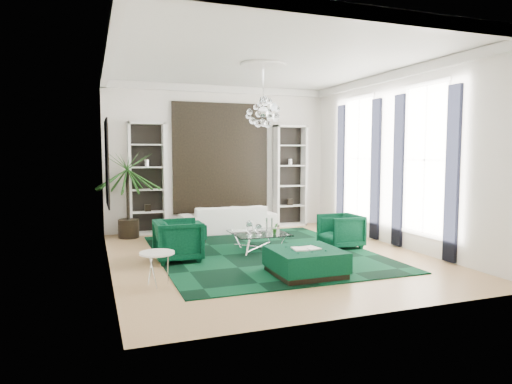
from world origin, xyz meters
name	(u,v)px	position (x,y,z in m)	size (l,w,h in m)	color
floor	(268,256)	(0.00, 0.00, -0.01)	(6.00, 7.00, 0.02)	tan
ceiling	(269,60)	(0.00, 0.00, 3.81)	(6.00, 7.00, 0.02)	white
wall_back	(220,158)	(0.00, 3.51, 1.90)	(6.00, 0.02, 3.80)	white
wall_front	(374,165)	(0.00, -3.51, 1.90)	(6.00, 0.02, 3.80)	white
wall_left	(106,161)	(-3.01, 0.00, 1.90)	(0.02, 7.00, 3.80)	white
wall_right	(397,159)	(3.01, 0.00, 1.90)	(0.02, 7.00, 3.80)	white
crown_molding	(269,66)	(0.00, 0.00, 3.70)	(6.00, 7.00, 0.18)	white
ceiling_medallion	(263,65)	(0.00, 0.30, 3.77)	(0.90, 0.90, 0.05)	white
tapestry	(221,158)	(0.00, 3.46, 1.90)	(2.50, 0.06, 2.80)	black
shelving_left	(147,178)	(-1.95, 3.31, 1.40)	(0.90, 0.38, 2.80)	white
shelving_right	(290,176)	(1.95, 3.31, 1.40)	(0.90, 0.38, 2.80)	white
painting	(108,163)	(-2.97, 0.60, 1.85)	(0.04, 1.30, 1.60)	black
window_near	(425,160)	(2.99, -0.90, 1.90)	(0.03, 1.10, 2.90)	white
curtain_near_a	(452,174)	(2.96, -1.68, 1.65)	(0.07, 0.30, 3.25)	black
curtain_near_b	(398,171)	(2.96, -0.12, 1.65)	(0.07, 0.30, 3.25)	black
window_far	(358,158)	(2.99, 1.50, 1.90)	(0.03, 1.10, 2.90)	white
curtain_far_a	(375,170)	(2.96, 0.72, 1.65)	(0.07, 0.30, 3.25)	black
curtain_far_b	(341,168)	(2.96, 2.28, 1.65)	(0.07, 0.30, 3.25)	black
rug	(263,252)	(0.00, 0.30, 0.01)	(4.20, 5.00, 0.02)	black
sofa	(228,219)	(0.00, 2.85, 0.35)	(2.38, 0.93, 0.70)	white
armchair_left	(178,240)	(-1.75, 0.20, 0.39)	(0.84, 0.87, 0.79)	black
armchair_right	(341,231)	(1.75, 0.20, 0.36)	(0.78, 0.80, 0.73)	black
coffee_table	(259,241)	(0.00, 0.55, 0.19)	(1.10, 1.10, 0.38)	white
ottoman_side	(182,233)	(-1.35, 2.00, 0.21)	(0.96, 0.96, 0.43)	black
ottoman_front	(305,262)	(0.05, -1.55, 0.22)	(1.12, 1.12, 0.45)	black
book	(305,248)	(0.05, -1.55, 0.46)	(0.45, 0.30, 0.03)	white
side_table	(157,269)	(-2.35, -1.30, 0.26)	(0.53, 0.53, 0.51)	white
palm	(128,182)	(-2.45, 2.95, 1.34)	(1.68, 1.68, 2.68)	#1F541A
chandelier	(263,112)	(0.00, 0.30, 2.85)	(0.86, 0.86, 0.77)	white
table_plant	(275,228)	(0.28, 0.32, 0.49)	(0.12, 0.10, 0.22)	#1F541A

